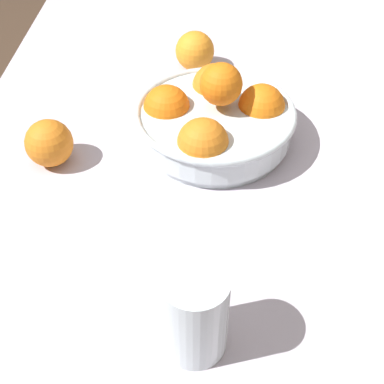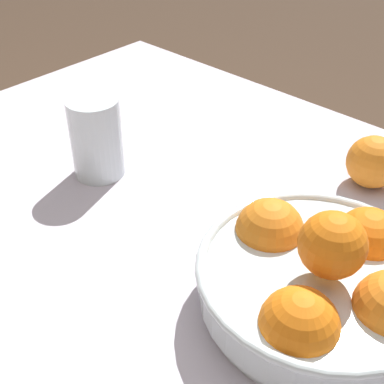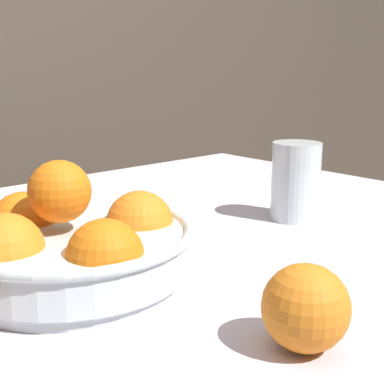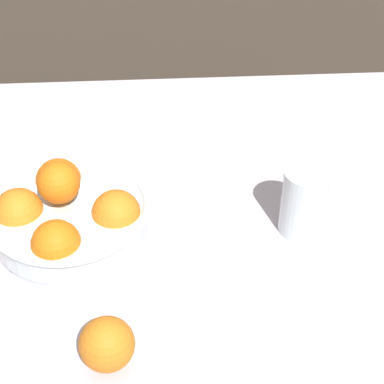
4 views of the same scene
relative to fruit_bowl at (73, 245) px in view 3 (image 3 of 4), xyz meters
name	(u,v)px [view 3 (image 3 of 4)]	position (x,y,z in m)	size (l,w,h in m)	color
dining_table	(105,307)	(0.07, 0.05, -0.11)	(1.42, 0.97, 0.74)	silver
fruit_bowl	(73,245)	(0.00, 0.00, 0.00)	(0.28, 0.28, 0.14)	silver
juice_glass	(296,184)	(0.40, -0.01, 0.01)	(0.08, 0.08, 0.13)	#F4A314
orange_loose_front	(306,308)	(0.08, -0.27, -0.01)	(0.08, 0.08, 0.08)	orange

